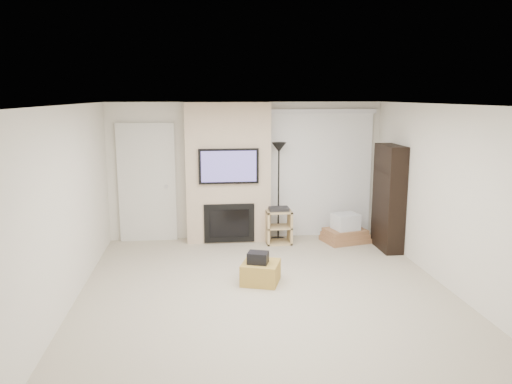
{
  "coord_description": "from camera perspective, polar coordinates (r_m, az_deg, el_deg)",
  "views": [
    {
      "loc": [
        -0.87,
        -6.29,
        2.62
      ],
      "look_at": [
        0.0,
        1.2,
        1.15
      ],
      "focal_mm": 35.0,
      "sensor_mm": 36.0,
      "label": 1
    }
  ],
  "objects": [
    {
      "name": "av_stand",
      "position": [
        8.95,
        2.6,
        -3.71
      ],
      "size": [
        0.45,
        0.38,
        0.66
      ],
      "color": "tan",
      "rests_on": "floor"
    },
    {
      "name": "vertical_blinds",
      "position": [
        9.37,
        7.48,
        2.67
      ],
      "size": [
        1.98,
        0.1,
        2.37
      ],
      "color": "silver",
      "rests_on": "floor"
    },
    {
      "name": "wall_left",
      "position": [
        6.64,
        -20.68,
        -1.59
      ],
      "size": [
        0.0,
        5.5,
        2.5
      ],
      "primitive_type": "cube",
      "rotation": [
        1.57,
        0.0,
        1.57
      ],
      "color": "silver",
      "rests_on": "ground"
    },
    {
      "name": "hvac_vent",
      "position": [
        7.21,
        3.58,
        10.03
      ],
      "size": [
        0.35,
        0.18,
        0.01
      ],
      "primitive_type": "cube",
      "color": "silver",
      "rests_on": "ceiling"
    },
    {
      "name": "wall_right",
      "position": [
        7.27,
        21.15,
        -0.59
      ],
      "size": [
        0.0,
        5.5,
        2.5
      ],
      "primitive_type": "cube",
      "rotation": [
        1.57,
        0.0,
        1.57
      ],
      "color": "silver",
      "rests_on": "ground"
    },
    {
      "name": "entry_door",
      "position": [
        9.19,
        -12.33,
        0.96
      ],
      "size": [
        1.02,
        0.11,
        2.14
      ],
      "color": "silver",
      "rests_on": "floor"
    },
    {
      "name": "wall_back",
      "position": [
        9.19,
        -1.11,
        2.45
      ],
      "size": [
        5.0,
        0.0,
        2.5
      ],
      "primitive_type": "cube",
      "rotation": [
        1.57,
        0.0,
        0.0
      ],
      "color": "silver",
      "rests_on": "ground"
    },
    {
      "name": "black_bag",
      "position": [
        7.04,
        0.23,
        -7.52
      ],
      "size": [
        0.34,
        0.3,
        0.16
      ],
      "primitive_type": "cube",
      "rotation": [
        0.0,
        0.0,
        -0.32
      ],
      "color": "black",
      "rests_on": "ottoman"
    },
    {
      "name": "ottoman",
      "position": [
        7.15,
        0.53,
        -9.18
      ],
      "size": [
        0.63,
        0.63,
        0.3
      ],
      "primitive_type": "cube",
      "rotation": [
        0.0,
        0.0,
        -0.32
      ],
      "color": "#AC8738",
      "rests_on": "floor"
    },
    {
      "name": "fireplace_wall",
      "position": [
        8.95,
        -3.21,
        2.12
      ],
      "size": [
        1.5,
        0.47,
        2.5
      ],
      "color": "beige",
      "rests_on": "floor"
    },
    {
      "name": "ceiling",
      "position": [
        6.35,
        1.26,
        9.95
      ],
      "size": [
        5.0,
        5.5,
        0.0
      ],
      "primitive_type": "cube",
      "color": "white",
      "rests_on": "wall_back"
    },
    {
      "name": "floor_lamp",
      "position": [
        8.92,
        2.62,
        3.24
      ],
      "size": [
        0.27,
        0.27,
        1.79
      ],
      "color": "black",
      "rests_on": "floor"
    },
    {
      "name": "wall_front",
      "position": [
        3.89,
        6.78,
        -9.63
      ],
      "size": [
        5.0,
        0.0,
        2.5
      ],
      "primitive_type": "cube",
      "rotation": [
        1.57,
        0.0,
        0.0
      ],
      "color": "silver",
      "rests_on": "ground"
    },
    {
      "name": "bookshelf",
      "position": [
        8.79,
        14.94,
        -0.64
      ],
      "size": [
        0.3,
        0.8,
        1.8
      ],
      "color": "black",
      "rests_on": "floor"
    },
    {
      "name": "box_stack",
      "position": [
        9.2,
        10.16,
        -4.42
      ],
      "size": [
        0.89,
        0.75,
        0.52
      ],
      "color": "#9D6B46",
      "rests_on": "floor"
    },
    {
      "name": "floor",
      "position": [
        6.87,
        1.17,
        -11.39
      ],
      "size": [
        5.0,
        5.5,
        0.0
      ],
      "primitive_type": "cube",
      "color": "#BCAF97",
      "rests_on": "ground"
    }
  ]
}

